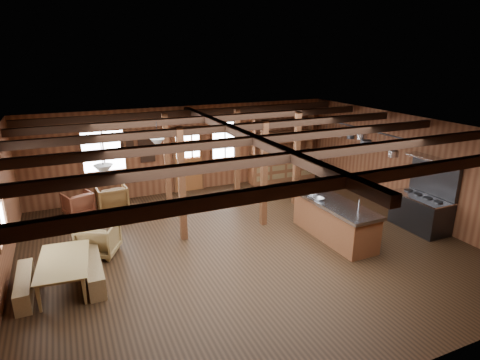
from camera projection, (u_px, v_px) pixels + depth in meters
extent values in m
cube|color=black|center=(245.00, 247.00, 9.55)|extent=(10.00, 9.00, 0.02)
cube|color=black|center=(245.00, 130.00, 8.69)|extent=(10.00, 9.00, 0.02)
cube|color=#5D2E1A|center=(410.00, 167.00, 11.06)|extent=(0.02, 9.00, 2.80)
cube|color=#5D2E1A|center=(187.00, 149.00, 13.05)|extent=(10.00, 0.02, 2.80)
cube|color=#5D2E1A|center=(390.00, 296.00, 5.20)|extent=(10.00, 0.02, 2.80)
cube|color=black|center=(348.00, 181.00, 5.69)|extent=(9.80, 0.12, 0.18)
cube|color=black|center=(293.00, 157.00, 6.99)|extent=(9.80, 0.12, 0.18)
cube|color=black|center=(255.00, 140.00, 8.30)|extent=(9.80, 0.12, 0.18)
cube|color=black|center=(228.00, 128.00, 9.60)|extent=(9.80, 0.12, 0.18)
cube|color=black|center=(207.00, 119.00, 10.91)|extent=(9.80, 0.12, 0.18)
cube|color=black|center=(192.00, 113.00, 12.04)|extent=(9.80, 0.12, 0.18)
cube|color=black|center=(245.00, 136.00, 8.73)|extent=(0.18, 8.82, 0.18)
cube|color=#462314|center=(182.00, 185.00, 9.53)|extent=(0.15, 0.15, 2.80)
cube|color=#462314|center=(167.00, 162.00, 11.52)|extent=(0.15, 0.15, 2.80)
cube|color=#462314|center=(264.00, 174.00, 10.38)|extent=(0.15, 0.15, 2.80)
cube|color=#462314|center=(237.00, 154.00, 12.37)|extent=(0.15, 0.15, 2.80)
cube|color=#462314|center=(297.00, 159.00, 11.87)|extent=(0.15, 0.15, 2.80)
cube|color=brown|center=(189.00, 175.00, 13.25)|extent=(0.90, 0.06, 1.10)
cube|color=#462314|center=(174.00, 162.00, 12.91)|extent=(0.06, 0.08, 2.10)
cube|color=#462314|center=(202.00, 158.00, 13.29)|extent=(0.06, 0.08, 2.10)
cube|color=#462314|center=(187.00, 128.00, 12.77)|extent=(1.02, 0.08, 0.06)
cube|color=white|center=(188.00, 145.00, 12.95)|extent=(0.84, 0.02, 0.90)
cube|color=white|center=(103.00, 151.00, 11.93)|extent=(1.20, 0.02, 1.20)
cube|color=#462314|center=(103.00, 151.00, 11.93)|extent=(1.32, 0.06, 1.32)
cube|color=white|center=(225.00, 140.00, 13.45)|extent=(0.90, 0.02, 1.20)
cube|color=#462314|center=(225.00, 140.00, 13.45)|extent=(1.02, 0.06, 1.32)
cube|color=silver|center=(147.00, 141.00, 12.38)|extent=(0.50, 0.03, 0.40)
cube|color=black|center=(147.00, 141.00, 12.37)|extent=(0.55, 0.02, 0.45)
cube|color=silver|center=(127.00, 146.00, 12.17)|extent=(0.35, 0.03, 0.45)
cube|color=black|center=(127.00, 146.00, 12.17)|extent=(0.40, 0.02, 0.50)
cube|color=silver|center=(148.00, 157.00, 12.53)|extent=(0.40, 0.03, 0.30)
cube|color=black|center=(148.00, 157.00, 12.52)|extent=(0.45, 0.02, 0.35)
cube|color=brown|center=(282.00, 168.00, 14.38)|extent=(2.50, 0.55, 0.90)
cube|color=brown|center=(283.00, 155.00, 14.22)|extent=(2.55, 0.60, 0.06)
cube|color=brown|center=(282.00, 142.00, 14.14)|extent=(2.30, 0.35, 0.04)
cube|color=brown|center=(283.00, 132.00, 14.03)|extent=(2.30, 0.35, 0.04)
cube|color=brown|center=(283.00, 122.00, 13.92)|extent=(2.30, 0.35, 0.04)
cube|color=brown|center=(253.00, 134.00, 13.58)|extent=(0.04, 0.35, 1.40)
cube|color=brown|center=(310.00, 129.00, 14.48)|extent=(0.04, 0.35, 1.40)
cylinder|color=#2C2C2E|center=(102.00, 154.00, 7.60)|extent=(0.02, 0.02, 0.45)
cone|color=silver|center=(104.00, 170.00, 7.70)|extent=(0.36, 0.36, 0.22)
cylinder|color=#2C2C2E|center=(157.00, 130.00, 9.92)|extent=(0.02, 0.02, 0.45)
cone|color=silver|center=(157.00, 143.00, 10.02)|extent=(0.36, 0.36, 0.22)
cylinder|color=#2C2C2E|center=(359.00, 128.00, 10.34)|extent=(0.04, 3.00, 0.04)
cylinder|color=#2C2C2E|center=(395.00, 144.00, 9.18)|extent=(0.01, 0.01, 0.30)
cylinder|color=#B8BABF|center=(394.00, 154.00, 9.25)|extent=(0.22, 0.22, 0.14)
cylinder|color=#2C2C2E|center=(385.00, 139.00, 9.46)|extent=(0.01, 0.01, 0.19)
cylinder|color=#2C2C2E|center=(384.00, 146.00, 9.51)|extent=(0.23, 0.23, 0.14)
cylinder|color=#2C2C2E|center=(378.00, 138.00, 9.81)|extent=(0.01, 0.01, 0.29)
cylinder|color=#B8BABF|center=(377.00, 147.00, 9.88)|extent=(0.26, 0.26, 0.14)
cylinder|color=#2C2C2E|center=(367.00, 135.00, 10.08)|extent=(0.01, 0.01, 0.26)
cylinder|color=#2C2C2E|center=(366.00, 143.00, 10.14)|extent=(0.27, 0.27, 0.14)
cylinder|color=#2C2C2E|center=(362.00, 131.00, 10.41)|extent=(0.01, 0.01, 0.17)
cylinder|color=#B8BABF|center=(362.00, 137.00, 10.46)|extent=(0.22, 0.22, 0.14)
cylinder|color=#2C2C2E|center=(351.00, 130.00, 10.68)|extent=(0.01, 0.01, 0.21)
cylinder|color=#2C2C2E|center=(351.00, 136.00, 10.73)|extent=(0.20, 0.20, 0.14)
cylinder|color=#2C2C2E|center=(341.00, 128.00, 10.94)|extent=(0.01, 0.01, 0.22)
cylinder|color=#B8BABF|center=(341.00, 134.00, 11.00)|extent=(0.19, 0.19, 0.14)
cylinder|color=#2C2C2E|center=(336.00, 126.00, 11.28)|extent=(0.01, 0.01, 0.26)
cylinder|color=#2C2C2E|center=(335.00, 133.00, 11.34)|extent=(0.26, 0.26, 0.14)
cylinder|color=#2C2C2E|center=(327.00, 125.00, 11.55)|extent=(0.01, 0.01, 0.29)
cylinder|color=#B8BABF|center=(326.00, 133.00, 11.61)|extent=(0.28, 0.28, 0.14)
cube|color=brown|center=(334.00, 221.00, 9.90)|extent=(0.84, 2.41, 0.86)
cube|color=#B8BABF|center=(335.00, 204.00, 9.75)|extent=(0.92, 2.51, 0.08)
cylinder|color=#2C2C2E|center=(351.00, 212.00, 9.23)|extent=(0.44, 0.44, 0.06)
cylinder|color=#B8BABF|center=(359.00, 205.00, 9.26)|extent=(0.03, 0.03, 0.30)
cube|color=brown|center=(340.00, 238.00, 9.52)|extent=(0.50, 0.40, 0.39)
cube|color=#2C2C2E|center=(420.00, 213.00, 10.41)|extent=(0.76, 1.43, 0.86)
cube|color=#B8BABF|center=(423.00, 197.00, 10.27)|extent=(0.78, 1.45, 0.04)
cube|color=#2C2C2E|center=(435.00, 177.00, 10.24)|extent=(0.12, 1.43, 0.95)
cube|color=#B8BABF|center=(434.00, 159.00, 10.05)|extent=(0.40, 1.52, 0.05)
imported|color=olive|center=(67.00, 273.00, 7.85)|extent=(1.07, 1.73, 0.58)
cube|color=brown|center=(25.00, 286.00, 7.59)|extent=(0.28, 1.47, 0.40)
cube|color=brown|center=(94.00, 271.00, 8.06)|extent=(0.31, 1.63, 0.45)
imported|color=brown|center=(78.00, 203.00, 11.34)|extent=(0.92, 0.94, 0.67)
imported|color=brown|center=(112.00, 198.00, 11.59)|extent=(0.88, 0.91, 0.78)
imported|color=olive|center=(99.00, 239.00, 9.08)|extent=(1.08, 1.09, 0.75)
cylinder|color=#B8BABF|center=(315.00, 186.00, 10.61)|extent=(0.29, 0.29, 0.17)
imported|color=silver|center=(319.00, 199.00, 9.85)|extent=(0.29, 0.29, 0.06)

